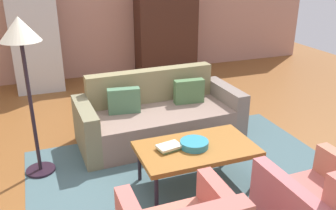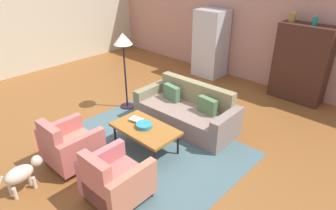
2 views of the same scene
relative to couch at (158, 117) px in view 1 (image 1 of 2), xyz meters
The scene contains 10 objects.
ground_plane 0.84m from the couch, 121.15° to the right, with size 12.00×12.00×0.00m, color brown.
wall_back 3.31m from the couch, 97.57° to the left, with size 10.00×0.12×2.80m, color tan.
area_rug 1.17m from the couch, 89.86° to the right, with size 3.40×2.60×0.01m, color #456065.
couch is the anchor object (origin of this frame).
coffee_table 1.19m from the couch, 89.86° to the right, with size 1.20×0.70×0.45m.
fruit_bowl 1.20m from the couch, 91.05° to the right, with size 0.29×0.29×0.07m, color teal.
book_stack 1.19m from the couch, 103.75° to the right, with size 0.26×0.20×0.05m.
cabinet 3.02m from the couch, 67.70° to the left, with size 1.20×0.51×1.80m.
refrigerator 3.04m from the couch, 117.58° to the left, with size 0.80×0.73×1.85m.
floor_lamp 1.95m from the couch, 167.12° to the right, with size 0.40×0.40×1.72m.
Camera 1 is at (-1.01, -3.46, 2.23)m, focal length 38.80 mm.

